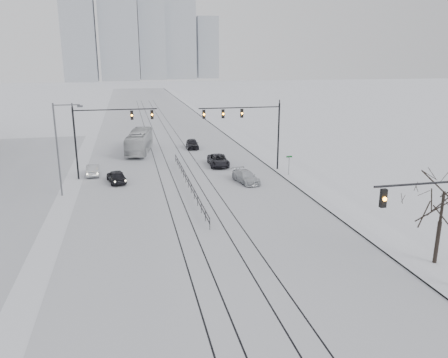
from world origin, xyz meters
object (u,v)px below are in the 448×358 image
Objects in this scene: traffic_mast_near at (443,218)px; sedan_nb_front at (218,160)px; sedan_nb_right at (246,177)px; sedan_nb_far at (192,144)px; bare_tree at (443,199)px; sedan_sb_inner at (116,176)px; box_truck at (139,142)px; sedan_sb_outer at (93,170)px.

traffic_mast_near reaches higher than sedan_nb_front.
sedan_nb_right is 19.96m from sedan_nb_far.
bare_tree is 1.22× the size of sedan_nb_front.
bare_tree is 1.49× the size of sedan_sb_inner.
bare_tree reaches higher than sedan_sb_inner.
traffic_mast_near is 1.58× the size of sedan_nb_right.
bare_tree is at bearing -74.40° from sedan_nb_far.
sedan_nb_right is at bearing 155.61° from sedan_sb_inner.
bare_tree is 43.90m from box_truck.
box_truck is at bearing 113.57° from bare_tree.
sedan_nb_right is (16.34, -6.80, -0.00)m from sedan_sb_outer.
sedan_nb_front is (12.33, 5.11, 0.00)m from sedan_sb_inner.
sedan_nb_front reaches higher than sedan_nb_right.
sedan_nb_front is at bearing 88.24° from sedan_nb_right.
sedan_sb_outer reaches higher than sedan_nb_right.
box_truck reaches higher than sedan_nb_far.
sedan_nb_far is at bearing 103.27° from bare_tree.
sedan_nb_far reaches higher than sedan_sb_outer.
traffic_mast_near is 33.22m from sedan_sb_inner.
sedan_sb_outer is 17.70m from sedan_nb_right.
sedan_nb_front is 1.22× the size of sedan_nb_far.
sedan_sb_inner is at bearing 156.40° from sedan_nb_right.
sedan_nb_front is (-8.19, 29.69, -3.79)m from bare_tree.
sedan_sb_outer is 18.68m from sedan_nb_far.
box_truck is (-7.77, -1.13, 0.84)m from sedan_nb_far.
sedan_nb_far is (-2.88, 19.76, 0.06)m from sedan_nb_right.
bare_tree is at bearing 127.60° from sedan_sb_outer.
traffic_mast_near is 1.70× the size of sedan_nb_far.
sedan_sb_outer is 0.89× the size of sedan_nb_right.
traffic_mast_near is at bearing -90.73° from sedan_nb_right.
sedan_nb_front is at bearing 100.03° from traffic_mast_near.
sedan_nb_front is 11.69m from sedan_nb_far.
sedan_sb_inner is 19.89m from sedan_nb_far.
sedan_nb_far is at bearing -162.24° from box_truck.
sedan_nb_front is (-5.78, 32.69, -3.87)m from traffic_mast_near.
bare_tree is 32.24m from sedan_sb_inner.
sedan_nb_right is at bearing 107.69° from bare_tree.
sedan_sb_outer is at bearing -66.34° from sedan_sb_inner.
bare_tree is 36.82m from sedan_sb_outer.
sedan_nb_right is at bearing 100.29° from traffic_mast_near.
sedan_nb_front is 8.27m from sedan_nb_right.
box_truck is at bearing 134.65° from sedan_nb_front.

